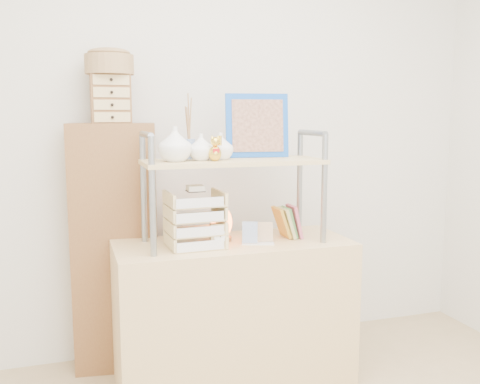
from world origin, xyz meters
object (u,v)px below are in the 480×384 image
object	(u,v)px
desk	(234,312)
cabinet	(115,248)
letter_tray	(196,223)
salt_lamp	(221,223)

from	to	relation	value
desk	cabinet	world-z (taller)	cabinet
desk	letter_tray	size ratio (longest dim) A/B	3.92
desk	letter_tray	distance (m)	0.54
desk	cabinet	bearing A→B (deg)	146.63
salt_lamp	cabinet	bearing A→B (deg)	147.57
desk	salt_lamp	distance (m)	0.47
cabinet	letter_tray	distance (m)	0.58
desk	cabinet	size ratio (longest dim) A/B	0.89
cabinet	letter_tray	size ratio (longest dim) A/B	4.41
desk	letter_tray	xyz separation A→B (m)	(-0.21, -0.05, 0.50)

